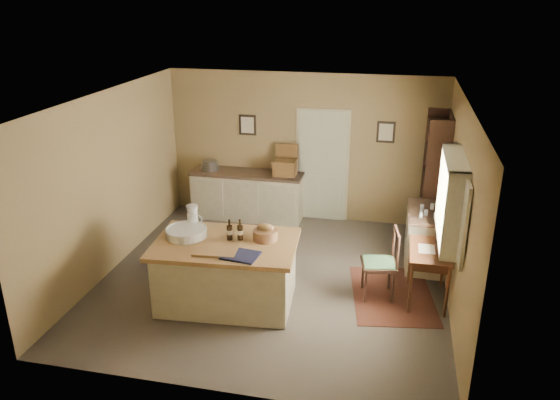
% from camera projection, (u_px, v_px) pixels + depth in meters
% --- Properties ---
extents(ground, '(5.00, 5.00, 0.00)m').
position_uv_depth(ground, '(273.00, 279.00, 8.14)').
color(ground, brown).
rests_on(ground, ground).
extents(wall_back, '(5.00, 0.10, 2.70)m').
position_uv_depth(wall_back, '(304.00, 147.00, 9.94)').
color(wall_back, olive).
rests_on(wall_back, ground).
extents(wall_front, '(5.00, 0.10, 2.70)m').
position_uv_depth(wall_front, '(216.00, 281.00, 5.38)').
color(wall_front, olive).
rests_on(wall_front, ground).
extents(wall_left, '(0.10, 5.00, 2.70)m').
position_uv_depth(wall_left, '(110.00, 182.00, 8.16)').
color(wall_left, olive).
rests_on(wall_left, ground).
extents(wall_right, '(0.10, 5.00, 2.70)m').
position_uv_depth(wall_right, '(458.00, 209.00, 7.16)').
color(wall_right, olive).
rests_on(wall_right, ground).
extents(ceiling, '(5.00, 5.00, 0.00)m').
position_uv_depth(ceiling, '(272.00, 99.00, 7.17)').
color(ceiling, silver).
rests_on(ceiling, wall_back).
extents(door, '(0.97, 0.06, 2.11)m').
position_uv_depth(door, '(322.00, 165.00, 9.94)').
color(door, '#B6BC9E').
rests_on(door, ground).
extents(framed_prints, '(2.82, 0.02, 0.38)m').
position_uv_depth(framed_prints, '(315.00, 128.00, 9.74)').
color(framed_prints, black).
rests_on(framed_prints, ground).
extents(window, '(0.25, 1.99, 1.12)m').
position_uv_depth(window, '(455.00, 199.00, 6.92)').
color(window, beige).
rests_on(window, ground).
extents(work_island, '(1.98, 1.37, 1.20)m').
position_uv_depth(work_island, '(226.00, 271.00, 7.39)').
color(work_island, beige).
rests_on(work_island, ground).
extents(sideboard, '(2.08, 0.59, 1.18)m').
position_uv_depth(sideboard, '(248.00, 194.00, 10.17)').
color(sideboard, beige).
rests_on(sideboard, ground).
extents(rug, '(1.34, 1.75, 0.01)m').
position_uv_depth(rug, '(392.00, 295.00, 7.72)').
color(rug, '#472514').
rests_on(rug, ground).
extents(writing_desk, '(0.55, 0.89, 0.82)m').
position_uv_depth(writing_desk, '(430.00, 256.00, 7.39)').
color(writing_desk, '#371C0F').
rests_on(writing_desk, ground).
extents(desk_chair, '(0.54, 0.54, 1.00)m').
position_uv_depth(desk_chair, '(379.00, 264.00, 7.53)').
color(desk_chair, black).
rests_on(desk_chair, ground).
extents(right_cabinet, '(0.60, 1.08, 0.99)m').
position_uv_depth(right_cabinet, '(426.00, 237.00, 8.44)').
color(right_cabinet, beige).
rests_on(right_cabinet, ground).
extents(shelving_unit, '(0.37, 0.98, 2.18)m').
position_uv_depth(shelving_unit, '(437.00, 179.00, 9.10)').
color(shelving_unit, black).
rests_on(shelving_unit, ground).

